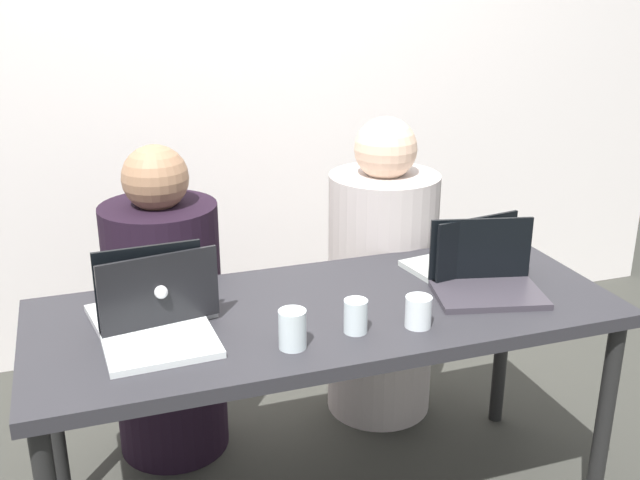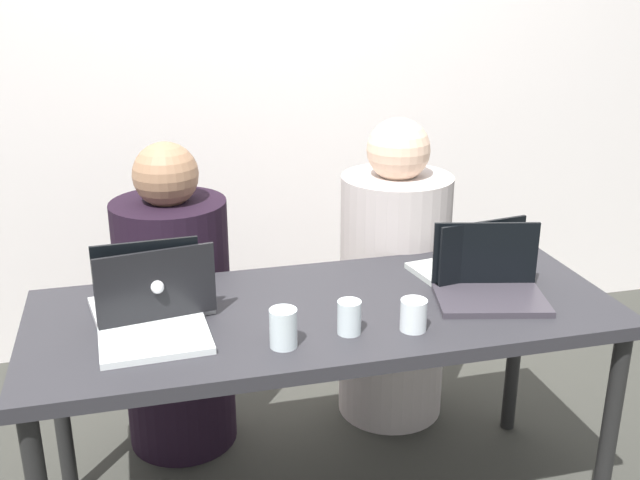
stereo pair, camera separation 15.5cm
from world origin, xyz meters
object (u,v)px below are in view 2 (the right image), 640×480
object	(u,v)px
laptop_back_left	(153,299)
laptop_front_left	(152,316)
person_on_left	(176,316)
laptop_front_right	(489,283)
water_glass_right	(413,317)
person_on_right	(393,288)
laptop_back_right	(468,263)
water_glass_center	(349,319)
water_glass_left	(283,330)

from	to	relation	value
laptop_back_left	laptop_front_left	bearing A→B (deg)	77.50
person_on_left	laptop_front_right	distance (m)	1.09
laptop_front_left	laptop_front_right	bearing A→B (deg)	-3.33
water_glass_right	person_on_left	bearing A→B (deg)	129.33
laptop_front_right	water_glass_right	world-z (taller)	laptop_front_right
person_on_right	laptop_back_right	xyz separation A→B (m)	(0.09, -0.42, 0.25)
person_on_right	water_glass_center	world-z (taller)	person_on_right
laptop_front_right	person_on_right	bearing A→B (deg)	111.09
person_on_left	laptop_back_right	bearing A→B (deg)	153.16
laptop_front_left	person_on_left	bearing A→B (deg)	78.81
laptop_back_left	laptop_front_right	bearing A→B (deg)	162.98
person_on_right	laptop_back_right	world-z (taller)	person_on_right
person_on_left	laptop_back_right	size ratio (longest dim) A/B	3.41
laptop_front_left	laptop_back_left	size ratio (longest dim) A/B	0.83
water_glass_left	person_on_left	bearing A→B (deg)	107.98
water_glass_left	water_glass_right	world-z (taller)	water_glass_left
laptop_front_right	laptop_front_left	bearing A→B (deg)	-167.12
laptop_front_left	water_glass_left	bearing A→B (deg)	-28.29
laptop_back_left	laptop_back_right	bearing A→B (deg)	172.71
laptop_back_right	laptop_back_left	xyz separation A→B (m)	(-0.96, -0.03, 0.00)
laptop_front_right	laptop_front_left	world-z (taller)	laptop_front_left
person_on_left	water_glass_center	world-z (taller)	person_on_left
water_glass_left	laptop_back_left	bearing A→B (deg)	138.85
water_glass_center	person_on_right	bearing A→B (deg)	61.31
laptop_front_right	laptop_back_left	world-z (taller)	laptop_back_left
person_on_right	laptop_front_right	world-z (taller)	person_on_right
person_on_right	laptop_front_right	xyz separation A→B (m)	(0.08, -0.58, 0.26)
laptop_front_right	laptop_back_right	size ratio (longest dim) A/B	1.09
laptop_back_left	water_glass_right	xyz separation A→B (m)	(0.67, -0.27, -0.01)
water_glass_left	water_glass_center	size ratio (longest dim) A/B	1.12
laptop_back_left	water_glass_center	distance (m)	0.55
laptop_back_right	laptop_front_left	world-z (taller)	laptop_front_left
laptop_front_right	laptop_front_left	xyz separation A→B (m)	(-0.96, 0.01, 0.01)
laptop_back_left	water_glass_right	distance (m)	0.72
person_on_right	water_glass_right	distance (m)	0.79
laptop_back_right	water_glass_right	size ratio (longest dim) A/B	3.77
water_glass_left	laptop_back_right	bearing A→B (deg)	25.17
person_on_right	water_glass_center	xyz separation A→B (m)	(-0.38, -0.70, 0.25)
laptop_front_left	water_glass_left	xyz separation A→B (m)	(0.32, -0.15, -0.01)
laptop_front_left	person_on_right	bearing A→B (deg)	30.15
laptop_front_right	water_glass_left	distance (m)	0.66
laptop_front_right	water_glass_left	bearing A→B (deg)	-153.96
person_on_left	laptop_back_right	world-z (taller)	person_on_left
person_on_left	laptop_front_left	world-z (taller)	person_on_left
person_on_left	water_glass_right	bearing A→B (deg)	127.74
laptop_back_left	water_glass_left	size ratio (longest dim) A/B	3.42
person_on_right	laptop_back_right	bearing A→B (deg)	85.86
water_glass_left	water_glass_right	size ratio (longest dim) A/B	1.20
water_glass_center	person_on_left	bearing A→B (deg)	121.03
person_on_left	laptop_front_left	size ratio (longest dim) A/B	3.78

